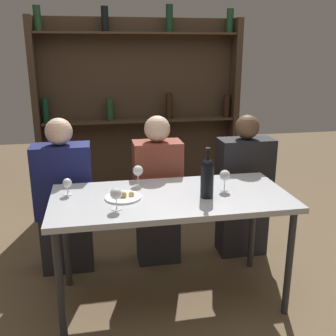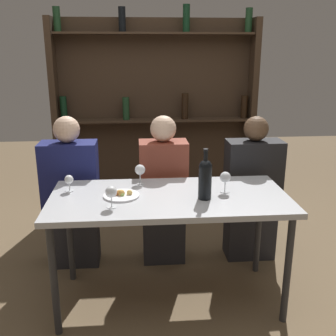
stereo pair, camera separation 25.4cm
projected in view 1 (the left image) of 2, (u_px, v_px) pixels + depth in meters
ground_plane at (171, 297)px, 2.70m from camera, size 10.00×10.00×0.00m
dining_table at (171, 205)px, 2.50m from camera, size 1.51×0.71×0.75m
wine_rack_wall at (139, 112)px, 3.99m from camera, size 2.04×0.21×2.05m
wine_bottle at (207, 176)px, 2.42m from camera, size 0.08×0.08×0.32m
wine_glass_0 at (138, 171)px, 2.66m from camera, size 0.07×0.07×0.13m
wine_glass_1 at (116, 194)px, 2.24m from camera, size 0.07×0.07×0.13m
wine_glass_2 at (67, 184)px, 2.48m from camera, size 0.06×0.06×0.11m
wine_glass_3 at (225, 176)px, 2.55m from camera, size 0.07×0.07×0.14m
food_plate_0 at (123, 197)px, 2.43m from camera, size 0.23×0.23×0.05m
seated_person_left at (64, 202)px, 2.92m from camera, size 0.42×0.22×1.18m
seated_person_center at (158, 195)px, 3.05m from camera, size 0.36×0.22×1.17m
seated_person_right at (243, 191)px, 3.18m from camera, size 0.43×0.22×1.16m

